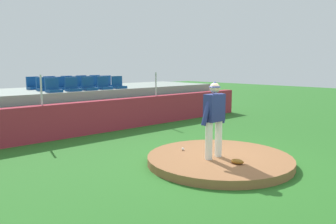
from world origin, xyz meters
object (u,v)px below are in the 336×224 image
fielding_glove (237,161)px  stadium_chair_4 (118,84)px  pitcher (214,114)px  stadium_chair_3 (104,85)px  stadium_chair_9 (107,84)px  stadium_chair_13 (82,83)px  stadium_chair_6 (61,86)px  stadium_chair_12 (68,84)px  stadium_chair_0 (53,88)px  stadium_chair_7 (77,85)px  stadium_chair_5 (44,86)px  stadium_chair_2 (89,86)px  stadium_chair_10 (34,85)px  baseball (183,149)px  stadium_chair_14 (96,83)px  stadium_chair_11 (51,85)px  stadium_chair_8 (92,84)px  stadium_chair_1 (72,87)px

fielding_glove → stadium_chair_4: size_ratio=0.60×
pitcher → stadium_chair_3: 6.49m
stadium_chair_9 → stadium_chair_13: bearing=-52.9°
stadium_chair_6 → stadium_chair_12: same height
stadium_chair_0 → stadium_chair_9: 2.97m
stadium_chair_13 → stadium_chair_9: bearing=127.1°
fielding_glove → stadium_chair_3: 7.29m
stadium_chair_7 → stadium_chair_9: bearing=-179.9°
stadium_chair_0 → stadium_chair_13: 2.82m
stadium_chair_5 → stadium_chair_0: bearing=87.7°
stadium_chair_3 → pitcher: bearing=81.7°
fielding_glove → stadium_chair_12: 9.00m
stadium_chair_2 → stadium_chair_12: size_ratio=1.00×
stadium_chair_0 → stadium_chair_13: size_ratio=1.00×
stadium_chair_10 → baseball: bearing=98.8°
baseball → fielding_glove: size_ratio=0.25×
stadium_chair_3 → stadium_chair_7: (-0.68, 0.90, 0.00)m
stadium_chair_2 → stadium_chair_5: same height
stadium_chair_3 → stadium_chair_9: size_ratio=1.00×
stadium_chair_12 → stadium_chair_14: 1.37m
stadium_chair_14 → stadium_chair_11: bearing=0.1°
stadium_chair_0 → stadium_chair_14: same height
fielding_glove → stadium_chair_8: stadium_chair_8 is taller
stadium_chair_13 → stadium_chair_4: bearing=110.0°
pitcher → stadium_chair_9: size_ratio=3.70×
stadium_chair_8 → stadium_chair_10: 2.28m
stadium_chair_2 → stadium_chair_13: (0.72, 1.84, 0.00)m
fielding_glove → stadium_chair_8: bearing=-18.7°
stadium_chair_8 → stadium_chair_5: bearing=0.3°
pitcher → stadium_chair_13: bearing=82.9°
fielding_glove → stadium_chair_10: stadium_chair_10 is taller
baseball → stadium_chair_2: size_ratio=0.15×
pitcher → stadium_chair_3: bearing=81.3°
stadium_chair_0 → stadium_chair_1: same height
stadium_chair_2 → stadium_chair_14: same height
stadium_chair_4 → stadium_chair_12: (-1.35, 1.79, 0.00)m
stadium_chair_3 → stadium_chair_13: same height
fielding_glove → stadium_chair_12: bearing=-13.8°
stadium_chair_0 → stadium_chair_9: size_ratio=1.00×
stadium_chair_9 → stadium_chair_13: same height
stadium_chair_10 → pitcher: bearing=98.1°
fielding_glove → stadium_chair_2: size_ratio=0.60×
stadium_chair_12 → stadium_chair_13: same height
stadium_chair_8 → stadium_chair_6: bearing=-0.8°
stadium_chair_4 → stadium_chair_9: same height
stadium_chair_0 → pitcher: bearing=100.4°
stadium_chair_3 → stadium_chair_11: (-1.42, 1.79, 0.00)m
stadium_chair_1 → stadium_chair_2: size_ratio=1.00×
stadium_chair_14 → stadium_chair_12: bearing=0.4°
baseball → stadium_chair_9: stadium_chair_9 is taller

